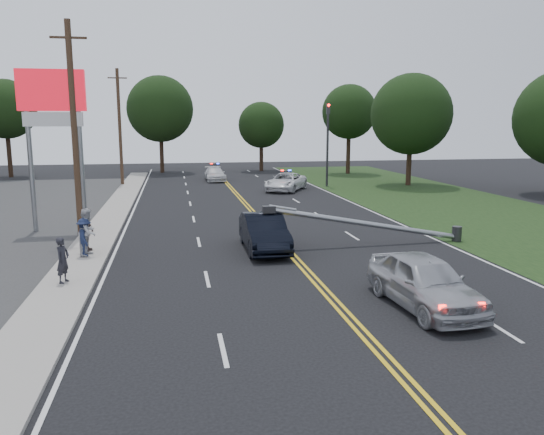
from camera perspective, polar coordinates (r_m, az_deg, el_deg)
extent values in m
plane|color=black|center=(15.81, 7.68, -10.01)|extent=(120.00, 120.00, 0.00)
cube|color=gray|center=(24.94, -18.75, -2.83)|extent=(1.80, 70.00, 0.12)
cube|color=black|center=(30.69, 26.16, -1.08)|extent=(12.00, 80.00, 0.01)
cube|color=gold|center=(25.13, 0.58, -2.30)|extent=(0.36, 80.00, 0.00)
cylinder|color=gray|center=(28.99, -24.53, 5.43)|extent=(0.24, 0.24, 7.00)
cylinder|color=gray|center=(28.51, -19.82, 5.68)|extent=(0.24, 0.24, 7.00)
cube|color=#B70C1A|center=(28.71, -22.67, 12.53)|extent=(3.20, 0.35, 2.00)
cube|color=white|center=(28.66, -22.48, 9.74)|extent=(2.80, 0.30, 0.70)
cylinder|color=#2D2D30|center=(46.00, 5.99, 7.69)|extent=(0.20, 0.20, 7.00)
cube|color=#2D2D30|center=(45.98, 6.06, 11.55)|extent=(0.28, 0.28, 0.90)
sphere|color=#FF0C07|center=(45.84, 6.13, 11.93)|extent=(0.22, 0.22, 0.22)
cylinder|color=#2D2D30|center=(26.04, 19.26, -1.67)|extent=(0.44, 0.44, 0.70)
cylinder|color=gray|center=(24.04, 10.13, -0.67)|extent=(8.90, 0.24, 1.80)
cube|color=#2D2D30|center=(22.73, -0.33, 0.87)|extent=(0.55, 0.32, 0.30)
cylinder|color=#382619|center=(26.46, -20.49, 8.59)|extent=(0.28, 0.28, 10.00)
cube|color=#382619|center=(26.73, -21.07, 17.62)|extent=(1.60, 0.10, 0.10)
cylinder|color=#382619|center=(48.29, -16.05, 9.25)|extent=(0.28, 0.28, 10.00)
cube|color=#382619|center=(48.43, -16.30, 14.22)|extent=(1.60, 0.10, 0.10)
cylinder|color=black|center=(59.98, -26.39, 5.79)|extent=(0.44, 0.44, 3.95)
sphere|color=black|center=(59.90, -26.76, 10.39)|extent=(5.88, 5.88, 5.88)
cylinder|color=black|center=(60.11, -11.78, 6.67)|extent=(0.44, 0.44, 4.02)
sphere|color=black|center=(60.03, -11.95, 11.35)|extent=(7.16, 7.16, 7.16)
cylinder|color=black|center=(61.04, -1.16, 6.46)|extent=(0.44, 0.44, 3.02)
sphere|color=black|center=(60.91, -1.17, 9.92)|extent=(5.19, 5.19, 5.19)
cylinder|color=black|center=(58.28, 8.19, 6.59)|extent=(0.44, 0.44, 3.83)
sphere|color=black|center=(58.19, 8.31, 11.20)|extent=(5.79, 5.79, 5.79)
cylinder|color=black|center=(48.25, 14.51, 5.50)|extent=(0.44, 0.44, 3.58)
sphere|color=black|center=(48.12, 14.74, 10.70)|extent=(6.96, 6.96, 6.96)
imported|color=black|center=(22.79, -0.86, -1.61)|extent=(1.68, 4.76, 1.57)
imported|color=#AAACB2|center=(16.40, 16.08, -6.64)|extent=(2.21, 4.81, 1.60)
imported|color=silver|center=(43.07, 1.50, 3.85)|extent=(4.57, 5.61, 1.42)
imported|color=silver|center=(50.64, -6.16, 4.65)|extent=(1.89, 4.43, 1.27)
imported|color=#222128|center=(19.13, -21.59, -4.27)|extent=(0.56, 0.67, 1.55)
imported|color=#ADADB2|center=(22.67, -19.20, -1.48)|extent=(0.95, 1.10, 1.92)
imported|color=#1B2545|center=(22.60, -19.52, -2.00)|extent=(0.79, 1.11, 1.55)
imported|color=#584A47|center=(23.46, -19.41, -1.54)|extent=(0.80, 0.99, 1.57)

